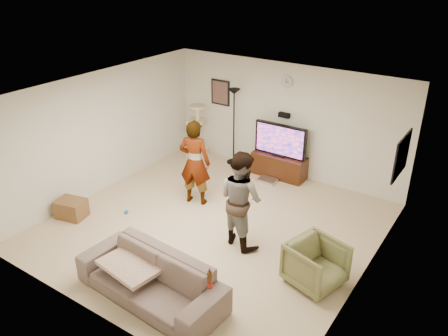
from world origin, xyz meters
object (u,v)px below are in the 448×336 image
Objects in this scene: armchair at (316,264)px; tv at (280,140)px; tv_stand at (279,166)px; beer_bottle at (210,280)px; cat_tree at (197,131)px; person_left at (195,163)px; floor_lamp at (234,127)px; sofa at (150,279)px; person_right at (241,199)px; side_table at (71,209)px.

tv is at bearing 52.25° from armchair.
armchair is (2.17, -2.95, 0.10)m from tv_stand.
cat_tree is at bearing 128.86° from beer_bottle.
armchair is (3.00, -0.99, -0.51)m from person_left.
sofa is at bearing -71.21° from floor_lamp.
person_right is 6.82× the size of beer_bottle.
sofa is at bearing -60.49° from cat_tree.
person_right reaches higher than sofa.
floor_lamp reaches higher than person_right.
cat_tree reaches higher than armchair.
floor_lamp is at bearing -93.79° from person_left.
beer_bottle reaches higher than sofa.
tv_stand is at bearing 97.67° from sofa.
sofa is (1.57, -4.61, -0.56)m from floor_lamp.
person_left is at bearing -113.07° from tv.
cat_tree is at bearing -24.24° from person_right.
beer_bottle reaches higher than armchair.
armchair reaches higher than tv_stand.
person_left reaches higher than person_right.
floor_lamp is 2.05m from person_left.
tv_stand is 1.40m from floor_lamp.
side_table is at bearing 167.96° from beer_bottle.
cat_tree is at bearing -175.23° from tv_stand.
floor_lamp is 4.90m from sofa.
cat_tree is (-0.91, -0.22, -0.22)m from floor_lamp.
armchair is at bearing 9.82° from side_table.
sofa is 2.89m from side_table.
sofa reaches higher than side_table.
tv_stand is 0.61m from tv.
person_left is (0.40, -2.01, -0.03)m from floor_lamp.
floor_lamp is 5.31m from beer_bottle.
cat_tree is 0.60× the size of sofa.
floor_lamp is at bearing 13.81° from cat_tree.
beer_bottle is (1.05, 0.00, 0.46)m from sofa.
person_left is (1.31, -1.79, 0.18)m from cat_tree.
floor_lamp is at bearing 119.61° from beer_bottle.
tv is 0.71× the size of person_right.
tv is 1.57× the size of armchair.
side_table is at bearing 167.12° from sofa.
sofa is 4.30× the size of side_table.
armchair is at bearing -53.75° from tv.
sofa is 2.96× the size of armchair.
person_left is 3.42m from beer_bottle.
tv reaches higher than sofa.
side_table is at bearing -107.53° from floor_lamp.
person_left is 3.25× the size of side_table.
person_left reaches higher than tv.
floor_lamp is 2.32× the size of armchair.
beer_bottle is (1.38, -4.57, -0.08)m from tv.
tv_stand reaches higher than side_table.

